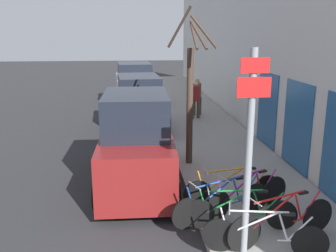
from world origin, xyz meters
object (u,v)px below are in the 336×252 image
Objects in this scene: bicycle_1 at (283,221)px; parked_car_2 at (134,86)px; pedestrian_near at (197,94)px; bicycle_2 at (240,212)px; bicycle_4 at (247,195)px; signpost at (249,149)px; parked_car_0 at (137,144)px; parked_car_1 at (139,106)px; pedestrian_far at (196,97)px; bicycle_5 at (233,189)px; street_tree at (190,94)px; bicycle_3 at (223,203)px; bicycle_0 at (264,236)px.

bicycle_1 is 14.70m from parked_car_2.
bicycle_2 is at bearing 72.74° from pedestrian_near.
bicycle_4 is at bearing 74.35° from pedestrian_near.
parked_car_0 is (-1.78, 3.53, -0.93)m from signpost.
parked_car_0 reaches higher than parked_car_1.
bicycle_5 is at bearing 65.72° from pedestrian_far.
parked_car_0 is at bearing -93.76° from parked_car_2.
pedestrian_far reaches higher than bicycle_2.
parked_car_2 is at bearing 91.09° from parked_car_0.
bicycle_3 is at bearing -87.86° from street_tree.
pedestrian_near is 6.75m from street_tree.
bicycle_0 is 1.25× the size of pedestrian_far.
street_tree is at bearing 5.36° from bicycle_5.
pedestrian_near is (1.13, 11.17, -0.90)m from signpost.
signpost is 14.88m from parked_car_2.
bicycle_5 is 7.62m from parked_car_1.
bicycle_0 is at bearing -85.69° from parked_car_2.
bicycle_3 is 0.48× the size of parked_car_0.
signpost reaches higher than bicycle_5.
bicycle_2 is 0.46m from bicycle_3.
bicycle_4 is at bearing -40.82° from parked_car_0.
signpost reaches higher than pedestrian_far.
parked_car_2 is at bearing -13.46° from bicycle_4.
pedestrian_near is (0.34, 10.90, 0.58)m from bicycle_1.
bicycle_0 is at bearing -163.52° from bicycle_2.
bicycle_5 is 8.65m from pedestrian_far.
pedestrian_far is (0.65, 8.61, 0.57)m from bicycle_5.
bicycle_1 is at bearing 171.07° from bicycle_4.
parked_car_0 reaches higher than bicycle_5.
pedestrian_near is at bearing 11.14° from bicycle_0.
parked_car_1 is at bearing 99.78° from signpost.
pedestrian_far is at bearing 11.87° from bicycle_0.
pedestrian_near is (2.83, -3.58, 0.07)m from parked_car_2.
bicycle_1 reaches higher than bicycle_2.
bicycle_5 is at bearing -79.34° from parked_car_1.
signpost is 0.78× the size of parked_car_0.
signpost is 1.57× the size of bicycle_1.
parked_car_0 is 0.95× the size of parked_car_1.
street_tree reaches higher than bicycle_4.
pedestrian_near reaches higher than bicycle_5.
pedestrian_far is (2.53, 1.25, 0.08)m from parked_car_1.
bicycle_2 is 0.49× the size of street_tree.
signpost is 2.07× the size of pedestrian_near.
parked_car_2 is at bearing 98.25° from street_tree.
signpost is 4.66m from street_tree.
signpost is at bearing 82.14° from bicycle_0.
bicycle_4 is at bearing 67.18° from pedestrian_far.
parked_car_1 is at bearing 26.79° from bicycle_0.
parked_car_2 reaches higher than bicycle_1.
bicycle_5 is at bearing 0.78° from bicycle_1.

